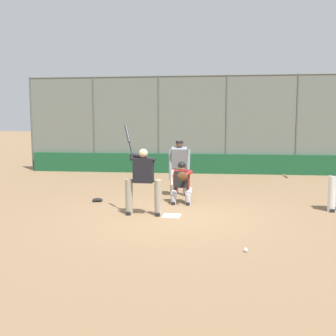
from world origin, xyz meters
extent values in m
plane|color=#846647|center=(0.00, 0.00, 0.00)|extent=(160.00, 160.00, 0.00)
cube|color=white|center=(0.00, 0.00, 0.01)|extent=(0.43, 0.43, 0.01)
cylinder|color=#515651|center=(-4.45, -8.09, 2.14)|extent=(0.08, 0.08, 4.27)
cylinder|color=#515651|center=(-1.48, -8.09, 2.14)|extent=(0.08, 0.08, 4.27)
cylinder|color=#515651|center=(1.48, -8.09, 2.14)|extent=(0.08, 0.08, 4.27)
cylinder|color=#515651|center=(4.45, -8.09, 2.14)|extent=(0.08, 0.08, 4.27)
cylinder|color=#515651|center=(7.42, -8.09, 2.14)|extent=(0.08, 0.08, 4.27)
cube|color=slate|center=(0.00, -8.09, 2.14)|extent=(14.84, 0.01, 4.27)
cylinder|color=#515651|center=(0.00, -8.09, 4.24)|extent=(14.84, 0.06, 0.06)
cube|color=#19512D|center=(0.00, -7.99, 0.43)|extent=(14.54, 0.18, 0.86)
cube|color=slate|center=(0.78, -10.12, 0.06)|extent=(10.39, 1.95, 0.12)
cube|color=slate|center=(0.78, -9.57, 0.22)|extent=(10.39, 0.55, 0.44)
cube|color=#B7BABC|center=(0.78, -9.57, 0.48)|extent=(10.39, 0.24, 0.08)
cube|color=slate|center=(0.78, -10.12, 0.38)|extent=(10.39, 0.55, 0.76)
cube|color=#B7BABC|center=(0.78, -10.12, 0.80)|extent=(10.39, 0.24, 0.08)
cube|color=slate|center=(0.78, -10.67, 0.54)|extent=(10.39, 0.55, 1.08)
cube|color=#B7BABC|center=(0.78, -10.67, 1.12)|extent=(10.39, 0.24, 0.08)
cylinder|color=gray|center=(0.33, -0.02, 0.44)|extent=(0.18, 0.18, 0.87)
cube|color=black|center=(0.33, -0.02, 0.04)|extent=(0.12, 0.28, 0.08)
cylinder|color=gray|center=(1.05, -0.05, 0.44)|extent=(0.18, 0.18, 0.87)
cube|color=black|center=(1.05, -0.05, 0.04)|extent=(0.12, 0.28, 0.08)
cube|color=black|center=(0.69, -0.03, 1.10)|extent=(0.48, 0.29, 0.60)
sphere|color=tan|center=(0.69, -0.03, 1.51)|extent=(0.22, 0.22, 0.22)
cylinder|color=black|center=(0.69, -0.06, 1.41)|extent=(0.61, 0.18, 0.23)
cylinder|color=black|center=(0.98, -0.07, 1.41)|extent=(0.12, 0.16, 0.16)
sphere|color=black|center=(0.98, -0.10, 1.47)|extent=(0.04, 0.04, 0.04)
cylinder|color=black|center=(1.03, -0.18, 1.62)|extent=(0.13, 0.19, 0.31)
cylinder|color=#28282D|center=(1.15, -0.37, 1.97)|extent=(0.22, 0.30, 0.44)
cylinder|color=#B7B7BC|center=(-0.31, -1.34, 0.15)|extent=(0.15, 0.15, 0.30)
cylinder|color=#B7B7BC|center=(-0.31, -1.54, 0.32)|extent=(0.18, 0.46, 0.23)
cube|color=black|center=(-0.31, -1.34, 0.04)|extent=(0.10, 0.26, 0.08)
cylinder|color=#B7B7BC|center=(0.09, -1.35, 0.15)|extent=(0.15, 0.15, 0.30)
cylinder|color=#B7B7BC|center=(0.09, -1.54, 0.32)|extent=(0.18, 0.46, 0.23)
cube|color=black|center=(0.09, -1.35, 0.04)|extent=(0.10, 0.26, 0.08)
cube|color=maroon|center=(-0.11, -1.58, 0.68)|extent=(0.44, 0.36, 0.54)
cube|color=black|center=(-0.11, -1.44, 0.68)|extent=(0.39, 0.14, 0.45)
sphere|color=beige|center=(-0.11, -1.58, 1.02)|extent=(0.20, 0.20, 0.20)
sphere|color=black|center=(-0.11, -1.58, 1.06)|extent=(0.22, 0.22, 0.22)
cylinder|color=maroon|center=(-0.27, -1.34, 0.85)|extent=(0.29, 0.52, 0.16)
ellipsoid|color=#56331E|center=(-0.17, -1.11, 0.82)|extent=(0.30, 0.10, 0.24)
cylinder|color=beige|center=(0.15, -1.59, 0.71)|extent=(0.09, 0.31, 0.44)
cylinder|color=gray|center=(-0.14, -2.72, 0.43)|extent=(0.18, 0.18, 0.87)
cube|color=black|center=(-0.14, -2.72, 0.04)|extent=(0.13, 0.29, 0.08)
cylinder|color=gray|center=(0.26, -2.70, 0.43)|extent=(0.18, 0.18, 0.87)
cube|color=black|center=(0.26, -2.70, 0.04)|extent=(0.13, 0.29, 0.08)
cube|color=gray|center=(0.06, -2.65, 1.18)|extent=(0.49, 0.44, 0.66)
sphere|color=brown|center=(0.06, -2.65, 1.59)|extent=(0.22, 0.22, 0.22)
cylinder|color=black|center=(0.06, -2.65, 1.65)|extent=(0.23, 0.23, 0.08)
cylinder|color=gray|center=(-0.22, -2.61, 0.98)|extent=(0.14, 0.24, 0.92)
cylinder|color=gray|center=(0.32, -2.57, 0.98)|extent=(0.16, 0.25, 0.92)
cylinder|color=silver|center=(-3.98, -0.97, 0.46)|extent=(0.19, 0.19, 0.91)
cube|color=black|center=(-3.98, -0.97, 0.04)|extent=(0.11, 0.28, 0.08)
sphere|color=black|center=(-3.92, -6.88, 0.03)|extent=(0.04, 0.04, 0.04)
cylinder|color=black|center=(-3.92, -7.05, 0.03)|extent=(0.03, 0.34, 0.03)
cylinder|color=tan|center=(-3.93, -7.45, 0.03)|extent=(0.07, 0.47, 0.07)
ellipsoid|color=black|center=(2.28, -1.45, 0.05)|extent=(0.29, 0.19, 0.11)
ellipsoid|color=black|center=(2.37, -1.36, 0.05)|extent=(0.11, 0.08, 0.08)
sphere|color=white|center=(-1.58, 2.47, 0.04)|extent=(0.07, 0.07, 0.07)
camera|label=1|loc=(-1.03, 9.24, 2.27)|focal=42.00mm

